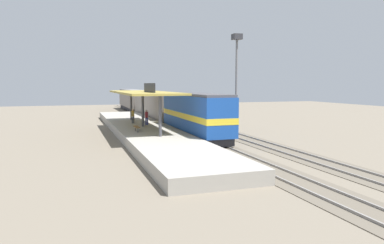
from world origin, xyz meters
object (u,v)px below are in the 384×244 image
(platform_bench, at_px, (137,127))
(person_waiting, at_px, (147,117))
(person_walking, at_px, (133,115))
(passenger_carriage_rear, at_px, (133,100))
(passenger_carriage_front, at_px, (156,106))
(light_mast, at_px, (237,61))
(locomotive, at_px, (195,114))

(platform_bench, height_order, person_waiting, person_waiting)
(platform_bench, relative_size, person_walking, 0.99)
(passenger_carriage_rear, distance_m, person_walking, 31.75)
(passenger_carriage_front, xyz_separation_m, person_waiting, (-3.95, -12.73, -0.46))
(passenger_carriage_front, bearing_deg, light_mast, -55.71)
(locomotive, height_order, passenger_carriage_rear, locomotive)
(locomotive, bearing_deg, person_waiting, 126.83)
(platform_bench, relative_size, light_mast, 0.15)
(locomotive, bearing_deg, person_walking, 124.48)
(passenger_carriage_front, height_order, person_walking, passenger_carriage_front)
(locomotive, distance_m, passenger_carriage_rear, 38.80)
(passenger_carriage_rear, bearing_deg, person_walking, -99.30)
(passenger_carriage_rear, bearing_deg, light_mast, -76.40)
(person_waiting, bearing_deg, locomotive, -53.17)
(locomotive, bearing_deg, passenger_carriage_rear, 90.00)
(locomotive, relative_size, person_walking, 8.44)
(passenger_carriage_rear, distance_m, light_mast, 33.72)
(passenger_carriage_front, height_order, passenger_carriage_rear, same)
(locomotive, distance_m, person_walking, 9.08)
(person_walking, bearing_deg, passenger_carriage_rear, 80.70)
(passenger_carriage_front, bearing_deg, platform_bench, -108.43)
(light_mast, bearing_deg, person_walking, 175.96)
(light_mast, bearing_deg, passenger_carriage_front, 124.29)
(passenger_carriage_rear, relative_size, person_walking, 11.70)
(locomotive, bearing_deg, platform_bench, -179.94)
(platform_bench, height_order, passenger_carriage_rear, passenger_carriage_rear)
(platform_bench, xyz_separation_m, passenger_carriage_rear, (6.00, 38.81, 0.97))
(passenger_carriage_rear, xyz_separation_m, person_waiting, (-3.95, -33.53, -0.46))
(person_walking, bearing_deg, platform_bench, -96.62)
(person_walking, bearing_deg, passenger_carriage_front, 64.01)
(person_waiting, bearing_deg, person_walking, 118.31)
(platform_bench, bearing_deg, person_walking, 83.38)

